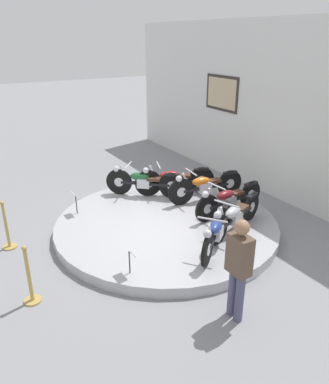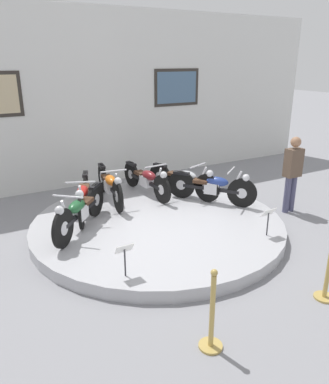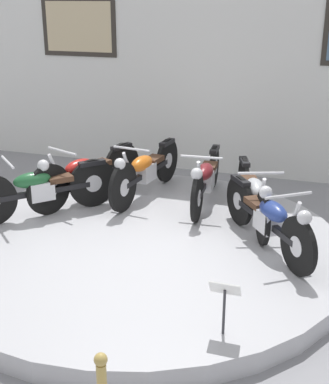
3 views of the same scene
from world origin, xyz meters
name	(u,v)px [view 1 (image 1 of 3)]	position (x,y,z in m)	size (l,w,h in m)	color
ground_plane	(166,229)	(0.00, 0.00, 0.00)	(60.00, 60.00, 0.00)	gray
display_platform	(166,225)	(0.00, 0.00, 0.11)	(4.81, 4.81, 0.21)	#ADADB2
back_wall	(288,114)	(0.00, 3.46, 2.18)	(14.00, 0.22, 4.36)	silver
motorcycle_green	(144,181)	(-1.45, 0.22, 0.61)	(1.39, 1.53, 0.81)	black
motorcycle_red	(174,179)	(-1.16, 0.92, 0.61)	(0.81, 1.91, 0.81)	black
motorcycle_orange	(205,185)	(-0.44, 1.35, 0.61)	(0.54, 2.01, 0.81)	black
motorcycle_maroon	(228,199)	(0.44, 1.35, 0.59)	(0.54, 1.96, 0.78)	black
motorcycle_silver	(235,215)	(1.16, 0.92, 0.59)	(0.76, 1.87, 0.79)	black
motorcycle_blue	(217,230)	(1.45, 0.22, 0.59)	(1.23, 1.60, 0.79)	black
info_placard_front_left	(76,198)	(-1.35, -1.55, 0.58)	(0.26, 0.11, 0.51)	#333338
info_placard_front_centre	(129,254)	(1.35, -1.55, 0.58)	(0.26, 0.11, 0.51)	#333338
visitor_standing	(239,265)	(2.92, -0.58, 0.93)	(0.36, 0.22, 1.64)	#4C4C6B
stanchion_post_left_of_entry	(7,232)	(-0.97, -3.10, 0.34)	(0.28, 0.28, 1.02)	tan
stanchion_post_right_of_entry	(30,283)	(0.97, -3.10, 0.34)	(0.28, 0.28, 1.02)	tan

